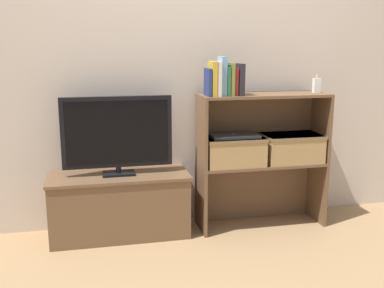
# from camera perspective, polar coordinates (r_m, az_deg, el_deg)

# --- Properties ---
(ground_plane) EXTENTS (16.00, 16.00, 0.00)m
(ground_plane) POSITION_cam_1_polar(r_m,az_deg,el_deg) (3.17, 0.62, -11.93)
(ground_plane) COLOR #A37F56
(wall_back) EXTENTS (10.00, 0.05, 2.40)m
(wall_back) POSITION_cam_1_polar(r_m,az_deg,el_deg) (3.29, -0.94, 10.50)
(wall_back) COLOR beige
(wall_back) RESTS_ON ground_plane
(tv_stand) EXTENTS (0.96, 0.39, 0.44)m
(tv_stand) POSITION_cam_1_polar(r_m,az_deg,el_deg) (3.20, -9.15, -7.63)
(tv_stand) COLOR brown
(tv_stand) RESTS_ON ground_plane
(tv) EXTENTS (0.74, 0.14, 0.54)m
(tv) POSITION_cam_1_polar(r_m,az_deg,el_deg) (3.06, -9.47, 1.31)
(tv) COLOR black
(tv) RESTS_ON tv_stand
(bookshelf_lower_tier) EXTENTS (0.92, 0.31, 0.48)m
(bookshelf_lower_tier) POSITION_cam_1_polar(r_m,az_deg,el_deg) (3.41, 8.34, -4.90)
(bookshelf_lower_tier) COLOR brown
(bookshelf_lower_tier) RESTS_ON ground_plane
(bookshelf_upper_tier) EXTENTS (0.92, 0.31, 0.50)m
(bookshelf_upper_tier) POSITION_cam_1_polar(r_m,az_deg,el_deg) (3.30, 8.60, 3.25)
(bookshelf_upper_tier) COLOR brown
(bookshelf_upper_tier) RESTS_ON bookshelf_lower_tier
(book_navy) EXTENTS (0.02, 0.15, 0.18)m
(book_navy) POSITION_cam_1_polar(r_m,az_deg,el_deg) (3.03, 2.02, 7.84)
(book_navy) COLOR navy
(book_navy) RESTS_ON bookshelf_upper_tier
(book_mustard) EXTENTS (0.03, 0.14, 0.23)m
(book_mustard) POSITION_cam_1_polar(r_m,az_deg,el_deg) (3.03, 2.62, 8.29)
(book_mustard) COLOR gold
(book_mustard) RESTS_ON bookshelf_upper_tier
(book_ivory) EXTENTS (0.02, 0.16, 0.23)m
(book_ivory) POSITION_cam_1_polar(r_m,az_deg,el_deg) (3.04, 3.23, 8.28)
(book_ivory) COLOR silver
(book_ivory) RESTS_ON bookshelf_upper_tier
(book_skyblue) EXTENTS (0.04, 0.12, 0.26)m
(book_skyblue) POSITION_cam_1_polar(r_m,az_deg,el_deg) (3.05, 3.85, 8.58)
(book_skyblue) COLOR #709ECC
(book_skyblue) RESTS_ON bookshelf_upper_tier
(book_forest) EXTENTS (0.02, 0.14, 0.20)m
(book_forest) POSITION_cam_1_polar(r_m,az_deg,el_deg) (3.06, 4.42, 7.98)
(book_forest) COLOR #286638
(book_forest) RESTS_ON bookshelf_upper_tier
(book_olive) EXTENTS (0.02, 0.14, 0.22)m
(book_olive) POSITION_cam_1_polar(r_m,az_deg,el_deg) (3.07, 4.91, 8.19)
(book_olive) COLOR olive
(book_olive) RESTS_ON bookshelf_upper_tier
(book_crimson) EXTENTS (0.02, 0.13, 0.19)m
(book_crimson) POSITION_cam_1_polar(r_m,az_deg,el_deg) (3.08, 5.41, 7.91)
(book_crimson) COLOR #B22328
(book_crimson) RESTS_ON bookshelf_upper_tier
(book_charcoal) EXTENTS (0.04, 0.14, 0.21)m
(book_charcoal) POSITION_cam_1_polar(r_m,az_deg,el_deg) (3.09, 6.03, 8.15)
(book_charcoal) COLOR #232328
(book_charcoal) RESTS_ON bookshelf_upper_tier
(baby_monitor) EXTENTS (0.05, 0.04, 0.13)m
(baby_monitor) POSITION_cam_1_polar(r_m,az_deg,el_deg) (3.38, 15.54, 7.19)
(baby_monitor) COLOR white
(baby_monitor) RESTS_ON bookshelf_upper_tier
(storage_basket_left) EXTENTS (0.42, 0.28, 0.20)m
(storage_basket_left) POSITION_cam_1_polar(r_m,az_deg,el_deg) (3.19, 5.27, -0.67)
(storage_basket_left) COLOR tan
(storage_basket_left) RESTS_ON bookshelf_lower_tier
(storage_basket_right) EXTENTS (0.42, 0.28, 0.20)m
(storage_basket_right) POSITION_cam_1_polar(r_m,az_deg,el_deg) (3.35, 12.49, -0.30)
(storage_basket_right) COLOR tan
(storage_basket_right) RESTS_ON bookshelf_lower_tier
(laptop) EXTENTS (0.34, 0.21, 0.02)m
(laptop) POSITION_cam_1_polar(r_m,az_deg,el_deg) (3.17, 5.31, 1.09)
(laptop) COLOR #2D2D33
(laptop) RESTS_ON storage_basket_left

